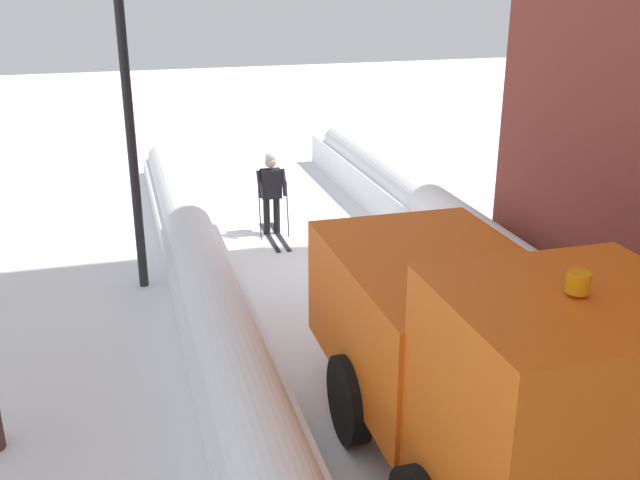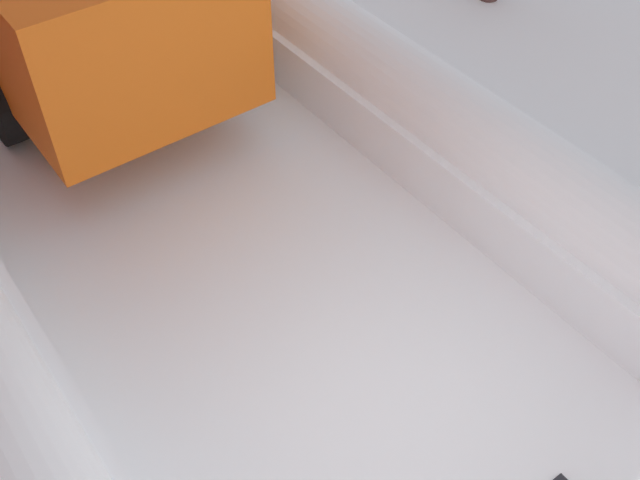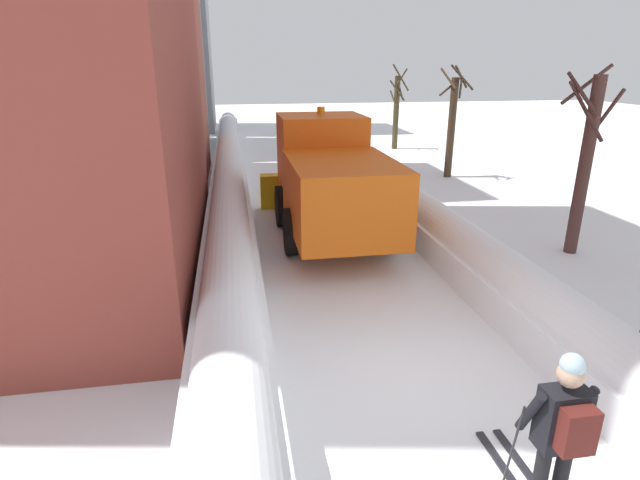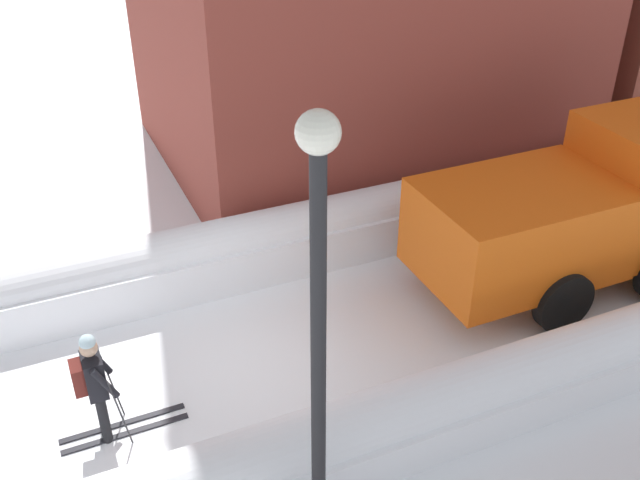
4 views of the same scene
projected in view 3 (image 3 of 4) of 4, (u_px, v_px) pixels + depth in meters
name	position (u px, v px, depth m)	size (l,w,h in m)	color
ground_plane	(306.00, 200.00, 16.21)	(80.00, 80.00, 0.00)	white
snowbank_left	(229.00, 185.00, 15.62)	(1.10, 36.00, 1.27)	white
snowbank_right	(379.00, 183.00, 16.44)	(1.10, 36.00, 1.06)	white
building_concrete_far	(127.00, 8.00, 23.80)	(6.64, 7.00, 13.31)	gray
plow_truck	(331.00, 179.00, 12.37)	(3.20, 5.98, 3.12)	orange
skier	(560.00, 430.00, 4.62)	(0.62, 1.80, 1.81)	black
traffic_light_pole	(178.00, 127.00, 9.43)	(0.28, 0.42, 4.35)	black
bare_tree_near	(585.00, 162.00, 11.08)	(1.14, 1.13, 4.19)	#492D28
bare_tree_mid	(452.00, 124.00, 18.84)	(1.13, 1.01, 4.16)	#3F3020
bare_tree_far	(396.00, 110.00, 25.24)	(0.99, 0.92, 4.16)	#433A25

